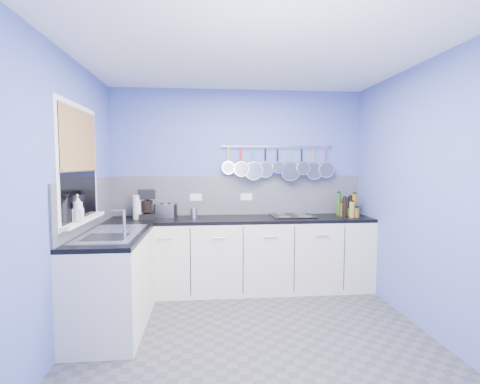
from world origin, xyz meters
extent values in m
cube|color=#47474C|center=(0.00, 0.00, -0.01)|extent=(3.20, 3.00, 0.02)
cube|color=white|center=(0.00, 0.00, 2.51)|extent=(3.20, 3.00, 0.02)
cube|color=#5262B4|center=(0.00, 1.51, 1.25)|extent=(3.20, 0.02, 2.50)
cube|color=#5262B4|center=(0.00, -1.51, 1.25)|extent=(3.20, 0.02, 2.50)
cube|color=#5262B4|center=(-1.61, 0.00, 1.25)|extent=(0.02, 3.00, 2.50)
cube|color=#5262B4|center=(1.61, 0.00, 1.25)|extent=(0.02, 3.00, 2.50)
cube|color=gray|center=(0.00, 1.49, 1.15)|extent=(3.20, 0.02, 0.50)
cube|color=gray|center=(-1.59, 0.60, 1.15)|extent=(0.02, 1.80, 0.50)
cube|color=silver|center=(0.00, 1.20, 0.43)|extent=(3.20, 0.60, 0.86)
cube|color=black|center=(0.00, 1.20, 0.88)|extent=(3.20, 0.60, 0.04)
cube|color=silver|center=(-1.30, 0.30, 0.43)|extent=(0.60, 1.20, 0.86)
cube|color=black|center=(-1.30, 0.30, 0.88)|extent=(0.60, 1.20, 0.04)
cube|color=white|center=(-1.58, 0.30, 1.55)|extent=(0.01, 1.00, 1.10)
cube|color=black|center=(-1.57, 0.30, 1.55)|extent=(0.01, 0.90, 1.00)
cube|color=#AD884D|center=(-1.56, 0.30, 1.77)|extent=(0.01, 0.90, 0.55)
cube|color=white|center=(-1.55, 0.30, 1.04)|extent=(0.10, 0.98, 0.03)
cube|color=silver|center=(-1.30, 0.30, 0.90)|extent=(0.50, 0.95, 0.01)
cube|color=white|center=(-0.55, 1.48, 1.13)|extent=(0.15, 0.01, 0.09)
cube|color=white|center=(0.10, 1.48, 1.13)|extent=(0.15, 0.01, 0.09)
cylinder|color=silver|center=(0.50, 1.45, 1.78)|extent=(1.45, 0.02, 0.02)
imported|color=white|center=(-1.53, 0.11, 1.17)|extent=(0.12, 0.12, 0.24)
imported|color=white|center=(-1.53, 0.11, 1.14)|extent=(0.08, 0.08, 0.17)
cylinder|color=white|center=(-1.23, 1.22, 1.04)|extent=(0.16, 0.16, 0.29)
cube|color=silver|center=(-0.92, 1.34, 0.98)|extent=(0.28, 0.20, 0.16)
cylinder|color=silver|center=(-0.57, 1.28, 0.96)|extent=(0.10, 0.10, 0.12)
cube|color=black|center=(0.66, 1.26, 0.91)|extent=(0.52, 0.46, 0.01)
cylinder|color=black|center=(1.43, 1.31, 1.02)|extent=(0.07, 0.07, 0.24)
cylinder|color=#4C190C|center=(1.35, 1.30, 0.95)|extent=(0.06, 0.06, 0.10)
cylinder|color=#265919|center=(1.28, 1.32, 1.04)|extent=(0.06, 0.06, 0.28)
cylinder|color=#8C5914|center=(1.45, 1.23, 1.04)|extent=(0.06, 0.06, 0.28)
cylinder|color=#3F721E|center=(1.37, 1.22, 0.95)|extent=(0.06, 0.06, 0.10)
cylinder|color=brown|center=(1.29, 1.21, 0.98)|extent=(0.06, 0.06, 0.17)
cylinder|color=brown|center=(1.43, 1.11, 0.96)|extent=(0.07, 0.07, 0.12)
cylinder|color=olive|center=(1.37, 1.11, 1.00)|extent=(0.06, 0.06, 0.19)
cylinder|color=black|center=(1.28, 1.12, 1.02)|extent=(0.06, 0.06, 0.24)
camera|label=1|loc=(-0.41, -3.08, 1.55)|focal=26.60mm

